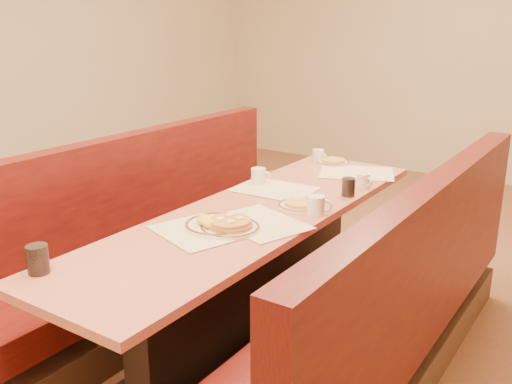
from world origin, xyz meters
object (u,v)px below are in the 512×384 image
Objects in this scene: diner_table at (255,278)px; booth_right at (387,319)px; soda_tumbler_mid at (348,187)px; eggs_plate at (217,224)px; coffee_mug_a at (317,205)px; coffee_mug_d at (318,156)px; coffee_mug_b at (259,176)px; booth_left at (154,250)px; coffee_mug_c at (363,180)px; soda_tumbler_near at (38,259)px; pancake_plate at (230,226)px.

booth_right reaches higher than diner_table.
diner_table is 0.72m from soda_tumbler_mid.
booth_right reaches higher than eggs_plate.
eggs_plate is 2.50× the size of coffee_mug_a.
coffee_mug_b is at bearing -80.24° from coffee_mug_d.
booth_left is 0.77m from coffee_mug_b.
coffee_mug_c is 1.87m from soda_tumbler_near.
soda_tumbler_near is (-0.56, -1.21, 0.01)m from coffee_mug_a.
diner_table is 1.00× the size of booth_right.
coffee_mug_a is at bearing 64.95° from soda_tumbler_near.
coffee_mug_c is (-0.00, 0.57, -0.01)m from coffee_mug_a.
booth_right is 0.81m from soda_tumbler_mid.
booth_right is 0.64m from coffee_mug_a.
coffee_mug_b is at bearing 108.97° from eggs_plate.
coffee_mug_b is 0.61m from coffee_mug_c.
eggs_plate is at bearing -110.02° from soda_tumbler_mid.
coffee_mug_c is at bearing 77.22° from pancake_plate.
eggs_plate is at bearing -22.81° from booth_left.
soda_tumbler_near is (-0.27, -0.77, 0.04)m from eggs_plate.
eggs_plate reaches higher than diner_table.
coffee_mug_c is at bearing 7.06° from coffee_mug_b.
booth_right is 20.28× the size of coffee_mug_a.
diner_table is at bearing -90.88° from coffee_mug_c.
coffee_mug_c is (0.23, 1.00, 0.02)m from pancake_plate.
diner_table is at bearing -65.01° from coffee_mug_d.
coffee_mug_a is 1.09m from coffee_mug_d.
coffee_mug_d is (0.51, 1.10, 0.43)m from booth_left.
booth_left is (-0.73, 0.00, -0.01)m from diner_table.
soda_tumbler_near is at bearing -67.22° from booth_left.
pancake_plate is 0.83m from soda_tumbler_mid.
booth_left is 21.63× the size of soda_tumbler_near.
coffee_mug_d reaches higher than coffee_mug_c.
coffee_mug_b reaches higher than eggs_plate.
soda_tumbler_mid reaches higher than coffee_mug_a.
coffee_mug_b is at bearing -132.82° from coffee_mug_c.
diner_table is 21.63× the size of soda_tumbler_near.
soda_tumbler_mid is (1.01, 0.50, 0.44)m from booth_left.
eggs_plate is 3.03× the size of soda_tumbler_mid.
coffee_mug_a reaches higher than pancake_plate.
pancake_plate is 2.51× the size of coffee_mug_d.
booth_left is at bearing -101.33° from coffee_mug_d.
pancake_plate is at bearing 7.14° from eggs_plate.
diner_table is at bearing -77.42° from coffee_mug_b.
pancake_plate is 2.65× the size of coffee_mug_c.
soda_tumbler_near reaches higher than coffee_mug_b.
coffee_mug_d is 0.78m from soda_tumbler_mid.
coffee_mug_b reaches higher than diner_table.
pancake_plate is 2.42× the size of soda_tumbler_near.
coffee_mug_a reaches higher than coffee_mug_b.
soda_tumbler_near is at bearing -86.48° from coffee_mug_c.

